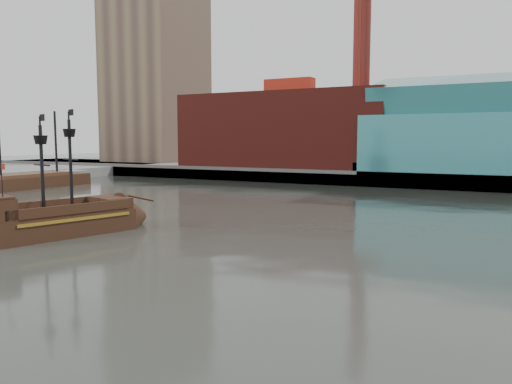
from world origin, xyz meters
The scene contains 6 objects.
ground centered at (0.00, 0.00, 0.00)m, with size 400.00×400.00×0.00m, color #282C26.
promenade_far centered at (0.00, 92.00, 1.00)m, with size 220.00×60.00×2.00m, color slate.
seawall centered at (0.00, 62.50, 1.30)m, with size 220.00×1.00×2.60m, color #4C4C49.
skyline centered at (5.21, 84.56, 24.55)m, with size 149.00×45.00×62.00m.
pirate_ship centered at (-14.68, 7.98, 1.02)m, with size 8.38×15.72×11.28m.
docked_vessel centered at (-51.40, 34.20, 0.92)m, with size 4.89×21.32×14.48m.
Camera 1 is at (19.12, -20.72, 7.98)m, focal length 35.00 mm.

